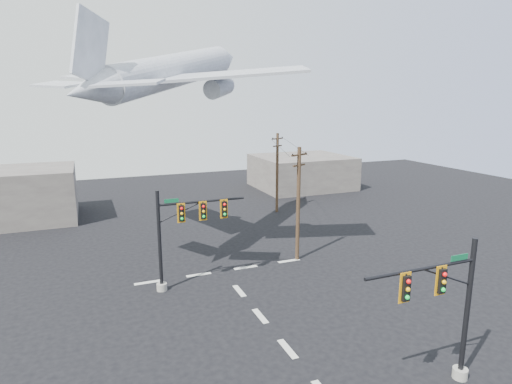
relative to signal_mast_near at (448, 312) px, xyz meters
name	(u,v)px	position (x,y,z in m)	size (l,w,h in m)	color
ground	(288,349)	(-5.58, 5.57, -3.91)	(120.00, 120.00, 0.00)	black
lane_markings	(253,307)	(-5.58, 10.91, -3.90)	(14.00, 21.20, 0.01)	beige
signal_mast_near	(448,312)	(0.00, 0.00, 0.00)	(6.46, 0.81, 7.34)	gray
signal_mast_far	(182,233)	(-9.19, 15.75, 0.30)	(6.78, 0.82, 7.47)	gray
utility_pole_a	(298,202)	(1.26, 17.68, 1.24)	(1.85, 0.91, 9.83)	#402D1B
utility_pole_b	(277,171)	(6.40, 33.13, 1.19)	(1.85, 0.94, 9.74)	#402D1B
power_lines	(286,146)	(3.83, 25.40, 5.17)	(6.92, 15.46, 0.03)	black
airliner	(174,72)	(-7.76, 23.37, 12.07)	(20.20, 20.97, 6.89)	silver
building_right	(302,172)	(16.42, 45.57, -1.41)	(14.00, 12.00, 5.00)	slate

